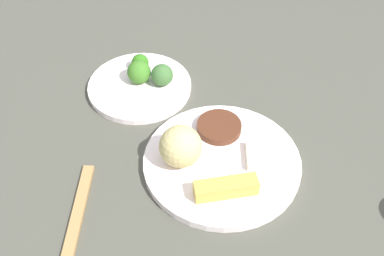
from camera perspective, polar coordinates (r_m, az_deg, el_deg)
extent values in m
cube|color=#45453B|center=(0.88, 2.15, -6.63)|extent=(2.20, 2.20, 0.02)
cylinder|color=white|center=(0.89, 3.66, -4.18)|extent=(0.30, 0.30, 0.02)
sphere|color=tan|center=(0.85, -1.41, -2.26)|extent=(0.08, 0.08, 0.08)
cube|color=gold|center=(0.83, 4.17, -7.29)|extent=(0.05, 0.12, 0.03)
cube|color=beige|center=(0.89, 8.70, -3.37)|extent=(0.07, 0.07, 0.01)
cylinder|color=#4E2918|center=(0.93, 3.32, 0.12)|extent=(0.09, 0.09, 0.02)
cylinder|color=white|center=(1.05, -6.38, 5.06)|extent=(0.23, 0.23, 0.01)
sphere|color=#3A7123|center=(1.04, -6.48, 6.81)|extent=(0.05, 0.05, 0.05)
sphere|color=#2F6E1A|center=(1.08, -6.34, 7.94)|extent=(0.04, 0.04, 0.04)
sphere|color=#3A6330|center=(1.03, -3.67, 6.47)|extent=(0.05, 0.05, 0.05)
cube|color=#A37947|center=(0.85, -13.80, -10.30)|extent=(0.22, 0.02, 0.01)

